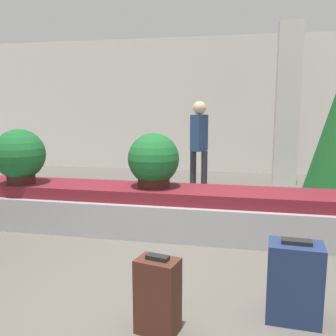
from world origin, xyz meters
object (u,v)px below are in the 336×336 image
at_px(potted_plant_0, 154,161).
at_px(potted_plant_1, 20,156).
at_px(pillar, 287,105).
at_px(suitcase_1, 294,282).
at_px(traveler_0, 199,140).
at_px(suitcase_2, 158,296).

bearing_deg(potted_plant_0, potted_plant_1, -175.29).
relative_size(pillar, potted_plant_1, 4.47).
distance_m(suitcase_1, traveler_0, 4.08).
distance_m(potted_plant_0, traveler_0, 2.09).
distance_m(pillar, suitcase_2, 5.87).
height_order(pillar, potted_plant_1, pillar).
relative_size(pillar, suitcase_2, 5.63).
bearing_deg(pillar, traveler_0, -139.74).
xyz_separation_m(potted_plant_1, traveler_0, (2.08, 2.21, 0.06)).
bearing_deg(potted_plant_0, traveler_0, 81.30).
bearing_deg(pillar, potted_plant_1, -135.90).
xyz_separation_m(potted_plant_0, potted_plant_1, (-1.76, -0.15, 0.03)).
bearing_deg(traveler_0, potted_plant_0, -164.81).
bearing_deg(suitcase_2, traveler_0, 105.99).
distance_m(pillar, suitcase_1, 5.38).
bearing_deg(pillar, suitcase_1, -94.54).
bearing_deg(pillar, potted_plant_0, -119.25).
xyz_separation_m(suitcase_1, potted_plant_0, (-1.50, 1.78, 0.60)).
relative_size(suitcase_1, traveler_0, 0.37).
bearing_deg(suitcase_1, potted_plant_1, 157.29).
relative_size(potted_plant_0, potted_plant_1, 0.95).
height_order(suitcase_1, potted_plant_0, potted_plant_0).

